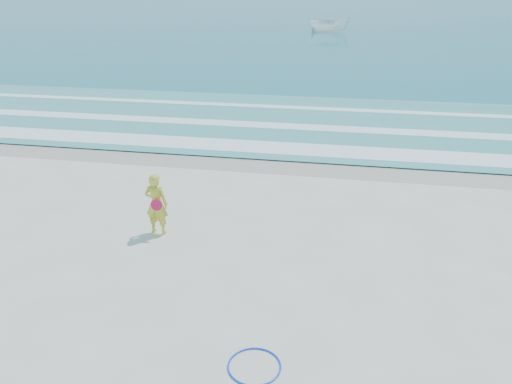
# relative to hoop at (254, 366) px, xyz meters

# --- Properties ---
(ground) EXTENTS (400.00, 400.00, 0.00)m
(ground) POSITION_rel_hoop_xyz_m (-1.10, 0.50, -0.02)
(ground) COLOR silver
(ground) RESTS_ON ground
(wet_sand) EXTENTS (400.00, 2.40, 0.00)m
(wet_sand) POSITION_rel_hoop_xyz_m (-1.10, 9.50, -0.01)
(wet_sand) COLOR #B2A893
(wet_sand) RESTS_ON ground
(ocean) EXTENTS (400.00, 190.00, 0.04)m
(ocean) POSITION_rel_hoop_xyz_m (-1.10, 105.50, 0.00)
(ocean) COLOR #19727F
(ocean) RESTS_ON ground
(shallow) EXTENTS (400.00, 10.00, 0.01)m
(shallow) POSITION_rel_hoop_xyz_m (-1.10, 14.50, 0.03)
(shallow) COLOR #59B7AD
(shallow) RESTS_ON ocean
(foam_near) EXTENTS (400.00, 1.40, 0.01)m
(foam_near) POSITION_rel_hoop_xyz_m (-1.10, 10.80, 0.04)
(foam_near) COLOR white
(foam_near) RESTS_ON shallow
(foam_mid) EXTENTS (400.00, 0.90, 0.01)m
(foam_mid) POSITION_rel_hoop_xyz_m (-1.10, 13.70, 0.04)
(foam_mid) COLOR white
(foam_mid) RESTS_ON shallow
(foam_far) EXTENTS (400.00, 0.60, 0.01)m
(foam_far) POSITION_rel_hoop_xyz_m (-1.10, 17.00, 0.04)
(foam_far) COLOR white
(foam_far) RESTS_ON shallow
(hoop) EXTENTS (1.10, 1.10, 0.03)m
(hoop) POSITION_rel_hoop_xyz_m (0.00, 0.00, 0.00)
(hoop) COLOR #0D39F6
(hoop) RESTS_ON ground
(boat) EXTENTS (5.12, 3.06, 1.86)m
(boat) POSITION_rel_hoop_xyz_m (-1.68, 55.10, 0.95)
(boat) COLOR white
(boat) RESTS_ON ocean
(woman) EXTENTS (0.56, 0.41, 1.49)m
(woman) POSITION_rel_hoop_xyz_m (-3.07, 3.97, 0.73)
(woman) COLOR gold
(woman) RESTS_ON ground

